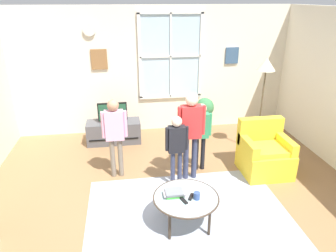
{
  "coord_description": "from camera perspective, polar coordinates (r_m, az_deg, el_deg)",
  "views": [
    {
      "loc": [
        -0.68,
        -3.53,
        2.75
      ],
      "look_at": [
        -0.03,
        0.73,
        0.95
      ],
      "focal_mm": 33.23,
      "sensor_mm": 36.0,
      "label": 1
    }
  ],
  "objects": [
    {
      "name": "ground_plane",
      "position": [
        4.53,
        1.8,
        -14.84
      ],
      "size": [
        6.33,
        6.34,
        0.02
      ],
      "primitive_type": "cube",
      "color": "olive"
    },
    {
      "name": "back_wall",
      "position": [
        6.65,
        -2.57,
        10.22
      ],
      "size": [
        5.73,
        0.17,
        2.6
      ],
      "color": "silver",
      "rests_on": "ground_plane"
    },
    {
      "name": "area_rug",
      "position": [
        4.37,
        3.88,
        -16.24
      ],
      "size": [
        2.73,
        2.11,
        0.01
      ],
      "primitive_type": "cube",
      "color": "#999EAD",
      "rests_on": "ground_plane"
    },
    {
      "name": "tv_stand",
      "position": [
        6.36,
        -9.89,
        -1.07
      ],
      "size": [
        1.06,
        0.45,
        0.44
      ],
      "color": "#4C4C51",
      "rests_on": "ground_plane"
    },
    {
      "name": "television",
      "position": [
        6.2,
        -10.15,
        2.55
      ],
      "size": [
        0.57,
        0.08,
        0.39
      ],
      "color": "#4C4C4C",
      "rests_on": "tv_stand"
    },
    {
      "name": "armchair",
      "position": [
        5.43,
        17.25,
        -4.91
      ],
      "size": [
        0.76,
        0.74,
        0.87
      ],
      "color": "yellow",
      "rests_on": "ground_plane"
    },
    {
      "name": "coffee_table",
      "position": [
        4.03,
        3.31,
        -13.1
      ],
      "size": [
        0.84,
        0.84,
        0.42
      ],
      "color": "#99B2B7",
      "rests_on": "ground_plane"
    },
    {
      "name": "book_stack",
      "position": [
        4.01,
        1.13,
        -12.21
      ],
      "size": [
        0.27,
        0.18,
        0.07
      ],
      "color": "green",
      "rests_on": "coffee_table"
    },
    {
      "name": "cup",
      "position": [
        3.96,
        5.3,
        -12.61
      ],
      "size": [
        0.08,
        0.08,
        0.09
      ],
      "primitive_type": "cylinder",
      "color": "#334C8C",
      "rests_on": "coffee_table"
    },
    {
      "name": "remote_near_books",
      "position": [
        4.0,
        4.24,
        -12.82
      ],
      "size": [
        0.1,
        0.14,
        0.02
      ],
      "primitive_type": "cube",
      "rotation": [
        0.0,
        0.0,
        -0.46
      ],
      "color": "black",
      "rests_on": "coffee_table"
    },
    {
      "name": "remote_near_cup",
      "position": [
        3.93,
        2.9,
        -13.47
      ],
      "size": [
        0.08,
        0.15,
        0.02
      ],
      "primitive_type": "cube",
      "rotation": [
        0.0,
        0.0,
        0.34
      ],
      "color": "black",
      "rests_on": "coffee_table"
    },
    {
      "name": "person_pink_shirt",
      "position": [
        4.91,
        -9.76,
        -0.69
      ],
      "size": [
        0.4,
        0.18,
        1.32
      ],
      "color": "#726656",
      "rests_on": "ground_plane"
    },
    {
      "name": "person_black_shirt",
      "position": [
        4.64,
        1.57,
        -3.19
      ],
      "size": [
        0.35,
        0.16,
        1.15
      ],
      "color": "#333851",
      "rests_on": "ground_plane"
    },
    {
      "name": "person_green_shirt",
      "position": [
        5.1,
        6.01,
        -0.63
      ],
      "size": [
        0.36,
        0.16,
        1.18
      ],
      "color": "black",
      "rests_on": "ground_plane"
    },
    {
      "name": "person_red_shirt",
      "position": [
        4.77,
        4.24,
        -0.16
      ],
      "size": [
        0.43,
        0.2,
        1.44
      ],
      "color": "#333851",
      "rests_on": "ground_plane"
    },
    {
      "name": "potted_plant_by_window",
      "position": [
        6.65,
        6.72,
        2.48
      ],
      "size": [
        0.39,
        0.39,
        0.79
      ],
      "color": "#9E6B4C",
      "rests_on": "ground_plane"
    },
    {
      "name": "floor_lamp",
      "position": [
        5.76,
        17.42,
        9.04
      ],
      "size": [
        0.32,
        0.32,
        1.78
      ],
      "color": "black",
      "rests_on": "ground_plane"
    }
  ]
}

